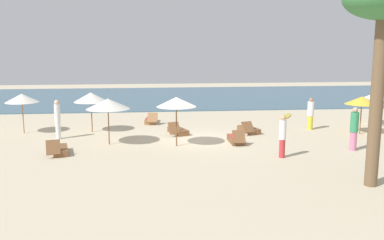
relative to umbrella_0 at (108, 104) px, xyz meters
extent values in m
plane|color=beige|center=(4.28, 0.45, -1.92)|extent=(60.00, 60.00, 0.00)
cube|color=#3D6075|center=(4.28, 17.45, -1.89)|extent=(48.00, 16.00, 0.06)
cylinder|color=brown|center=(0.00, 0.00, -0.87)|extent=(0.05, 0.05, 2.12)
cone|color=silver|center=(0.00, 0.00, 0.00)|extent=(2.03, 2.03, 0.48)
cylinder|color=brown|center=(3.13, -0.63, -0.81)|extent=(0.06, 0.06, 2.23)
cone|color=silver|center=(3.13, -0.63, 0.13)|extent=(1.83, 1.83, 0.44)
cylinder|color=brown|center=(12.85, 1.04, -0.96)|extent=(0.06, 0.06, 1.93)
cone|color=gold|center=(12.85, 1.04, -0.15)|extent=(1.72, 1.72, 0.40)
cylinder|color=olive|center=(-4.70, 3.05, -0.90)|extent=(0.05, 0.05, 2.05)
cone|color=silver|center=(-4.70, 3.05, -0.05)|extent=(1.72, 1.72, 0.45)
cylinder|color=olive|center=(-1.16, 3.03, -0.89)|extent=(0.06, 0.06, 2.07)
cone|color=silver|center=(-1.16, 3.03, -0.05)|extent=(1.80, 1.80, 0.50)
cylinder|color=brown|center=(15.08, 2.96, -0.92)|extent=(0.06, 0.06, 2.00)
cone|color=white|center=(15.08, 2.96, -0.10)|extent=(2.14, 2.14, 0.45)
cube|color=olive|center=(2.00, 5.43, -1.78)|extent=(0.79, 1.56, 0.28)
cube|color=olive|center=(2.09, 4.74, -1.50)|extent=(0.63, 0.55, 0.53)
cube|color=#BF3338|center=(2.00, 5.43, -1.63)|extent=(0.64, 1.11, 0.03)
cube|color=brown|center=(7.16, 2.02, -1.78)|extent=(1.02, 1.61, 0.28)
cube|color=brown|center=(6.95, 1.35, -1.50)|extent=(0.68, 0.62, 0.54)
cube|color=brown|center=(-1.95, -1.51, -1.78)|extent=(0.90, 1.59, 0.28)
cube|color=brown|center=(-2.10, -2.19, -1.49)|extent=(0.64, 0.50, 0.60)
cube|color=brown|center=(3.39, 2.08, -1.78)|extent=(1.08, 1.62, 0.28)
cube|color=brown|center=(3.15, 1.43, -1.49)|extent=(0.67, 0.57, 0.59)
cube|color=brown|center=(6.00, -0.22, -1.78)|extent=(0.61, 1.50, 0.28)
cube|color=brown|center=(6.00, -0.92, -1.49)|extent=(0.57, 0.43, 0.57)
cube|color=#BF3338|center=(6.00, -0.22, -1.63)|extent=(0.51, 1.05, 0.03)
cylinder|color=#BF3338|center=(7.36, -3.13, -1.54)|extent=(0.27, 0.27, 0.77)
cylinder|color=white|center=(7.36, -3.13, -0.75)|extent=(0.32, 0.32, 0.81)
sphere|color=tan|center=(7.36, -3.13, -0.25)|extent=(0.22, 0.22, 0.22)
cylinder|color=#D17299|center=(10.87, -2.25, -1.51)|extent=(0.42, 0.42, 0.84)
cylinder|color=#338C59|center=(10.87, -2.25, -0.65)|extent=(0.49, 0.49, 0.87)
sphere|color=tan|center=(10.87, -2.25, -0.11)|extent=(0.24, 0.24, 0.24)
cylinder|color=white|center=(-2.61, 1.44, -1.50)|extent=(0.27, 0.27, 0.85)
cylinder|color=white|center=(-2.61, 1.44, -0.64)|extent=(0.32, 0.32, 0.88)
sphere|color=beige|center=(-2.61, 1.44, -0.09)|extent=(0.24, 0.24, 0.24)
cylinder|color=yellow|center=(10.70, 2.47, -1.54)|extent=(0.33, 0.33, 0.76)
cylinder|color=white|center=(10.70, 2.47, -0.77)|extent=(0.39, 0.39, 0.79)
sphere|color=#A37556|center=(10.70, 2.47, -0.28)|extent=(0.21, 0.21, 0.21)
cylinder|color=brown|center=(9.22, -6.92, 0.90)|extent=(0.42, 0.42, 5.65)
ellipsoid|color=gold|center=(10.69, 6.68, -1.89)|extent=(1.62, 2.33, 0.07)
camera|label=1|loc=(1.87, -20.11, 2.78)|focal=40.46mm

